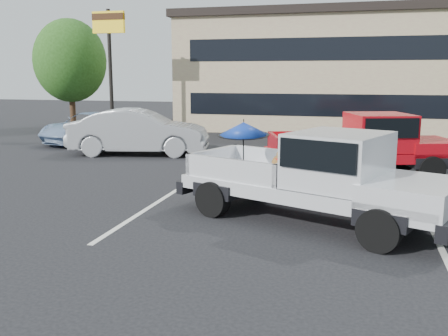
{
  "coord_description": "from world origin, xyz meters",
  "views": [
    {
      "loc": [
        1.46,
        -8.04,
        2.97
      ],
      "look_at": [
        -0.83,
        0.6,
        1.3
      ],
      "focal_mm": 40.0,
      "sensor_mm": 36.0,
      "label": 1
    }
  ],
  "objects_px": {
    "silver_sedan": "(139,132)",
    "blue_suv": "(90,128)",
    "motel_sign": "(109,39)",
    "silver_pickup": "(326,173)",
    "tree_left": "(70,61)",
    "red_pickup": "(373,143)",
    "tree_back": "(440,50)"
  },
  "relations": [
    {
      "from": "motel_sign",
      "to": "silver_sedan",
      "type": "bearing_deg",
      "value": -53.28
    },
    {
      "from": "silver_pickup",
      "to": "red_pickup",
      "type": "distance_m",
      "value": 5.3
    },
    {
      "from": "tree_left",
      "to": "red_pickup",
      "type": "relative_size",
      "value": 1.01
    },
    {
      "from": "tree_back",
      "to": "motel_sign",
      "type": "bearing_deg",
      "value": -147.99
    },
    {
      "from": "tree_back",
      "to": "red_pickup",
      "type": "bearing_deg",
      "value": -103.42
    },
    {
      "from": "blue_suv",
      "to": "tree_back",
      "type": "bearing_deg",
      "value": 50.55
    },
    {
      "from": "blue_suv",
      "to": "red_pickup",
      "type": "bearing_deg",
      "value": -8.4
    },
    {
      "from": "tree_back",
      "to": "silver_pickup",
      "type": "distance_m",
      "value": 22.95
    },
    {
      "from": "tree_left",
      "to": "blue_suv",
      "type": "relative_size",
      "value": 1.26
    },
    {
      "from": "tree_left",
      "to": "silver_sedan",
      "type": "relative_size",
      "value": 1.16
    },
    {
      "from": "tree_left",
      "to": "red_pickup",
      "type": "distance_m",
      "value": 18.99
    },
    {
      "from": "tree_left",
      "to": "blue_suv",
      "type": "bearing_deg",
      "value": -52.3
    },
    {
      "from": "blue_suv",
      "to": "silver_pickup",
      "type": "bearing_deg",
      "value": -29.03
    },
    {
      "from": "motel_sign",
      "to": "blue_suv",
      "type": "distance_m",
      "value": 4.55
    },
    {
      "from": "tree_left",
      "to": "red_pickup",
      "type": "bearing_deg",
      "value": -31.88
    },
    {
      "from": "red_pickup",
      "to": "silver_sedan",
      "type": "xyz_separation_m",
      "value": [
        -8.41,
        2.16,
        -0.16
      ]
    },
    {
      "from": "motel_sign",
      "to": "silver_pickup",
      "type": "height_order",
      "value": "motel_sign"
    },
    {
      "from": "motel_sign",
      "to": "silver_sedan",
      "type": "height_order",
      "value": "motel_sign"
    },
    {
      "from": "tree_back",
      "to": "silver_sedan",
      "type": "bearing_deg",
      "value": -130.13
    },
    {
      "from": "tree_left",
      "to": "silver_sedan",
      "type": "bearing_deg",
      "value": -45.79
    },
    {
      "from": "motel_sign",
      "to": "tree_back",
      "type": "distance_m",
      "value": 18.87
    },
    {
      "from": "silver_sedan",
      "to": "tree_back",
      "type": "bearing_deg",
      "value": -51.87
    },
    {
      "from": "silver_pickup",
      "to": "silver_sedan",
      "type": "distance_m",
      "value": 10.43
    },
    {
      "from": "tree_left",
      "to": "red_pickup",
      "type": "height_order",
      "value": "tree_left"
    },
    {
      "from": "tree_left",
      "to": "blue_suv",
      "type": "distance_m",
      "value": 7.23
    },
    {
      "from": "motel_sign",
      "to": "blue_suv",
      "type": "xyz_separation_m",
      "value": [
        0.01,
        -2.18,
        -3.99
      ]
    },
    {
      "from": "silver_sedan",
      "to": "blue_suv",
      "type": "xyz_separation_m",
      "value": [
        -3.55,
        2.58,
        -0.19
      ]
    },
    {
      "from": "red_pickup",
      "to": "silver_sedan",
      "type": "distance_m",
      "value": 8.68
    },
    {
      "from": "motel_sign",
      "to": "tree_back",
      "type": "xyz_separation_m",
      "value": [
        16.0,
        10.0,
        -0.24
      ]
    },
    {
      "from": "motel_sign",
      "to": "silver_pickup",
      "type": "distance_m",
      "value": 16.73
    },
    {
      "from": "silver_sedan",
      "to": "blue_suv",
      "type": "distance_m",
      "value": 4.39
    },
    {
      "from": "motel_sign",
      "to": "silver_pickup",
      "type": "relative_size",
      "value": 1.0
    }
  ]
}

